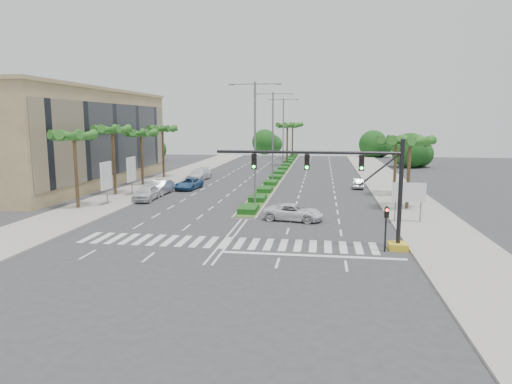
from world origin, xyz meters
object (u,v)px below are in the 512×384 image
car_crossing (294,212)px  car_parked_a (146,193)px  car_parked_d (199,174)px  car_parked_b (160,187)px  car_right (359,183)px  car_parked_c (189,184)px

car_crossing → car_parked_a: bearing=75.4°
car_parked_d → car_parked_b: bearing=-86.6°
car_parked_b → car_parked_d: 13.24m
car_parked_d → car_crossing: size_ratio=1.09×
car_parked_a → car_parked_b: car_parked_a is taller
car_right → car_parked_b: bearing=26.0°
car_crossing → car_right: size_ratio=1.30×
car_parked_d → car_crossing: 28.98m
car_parked_a → car_parked_b: bearing=86.5°
car_crossing → car_parked_b: bearing=64.4°
car_parked_c → car_right: size_ratio=1.28×
car_crossing → car_right: bearing=-8.8°
car_parked_a → car_right: (22.88, 12.33, -0.19)m
car_parked_d → car_parked_c: bearing=-75.1°
car_parked_b → car_parked_c: car_parked_b is taller
car_parked_b → car_parked_a: bearing=-88.2°
car_parked_b → car_parked_c: (2.13, 4.25, -0.12)m
car_parked_a → car_right: 26.00m
car_right → car_parked_a: bearing=34.6°
car_parked_a → car_crossing: (15.99, -7.48, -0.12)m
car_parked_c → car_right: car_parked_c is taller
car_parked_d → car_right: size_ratio=1.43×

